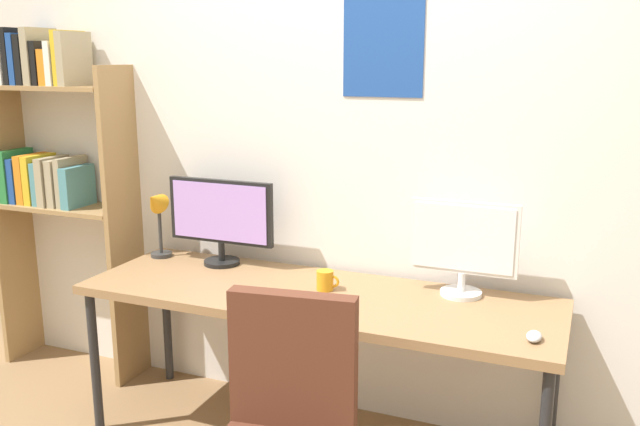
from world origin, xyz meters
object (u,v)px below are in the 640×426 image
(coffee_mug, at_px, (326,280))
(desk_lamp, at_px, (156,212))
(monitor_left, at_px, (221,217))
(monitor_right, at_px, (463,244))
(desk, at_px, (316,303))
(keyboard_main, at_px, (294,308))
(computer_mouse, at_px, (534,336))
(bookshelf, at_px, (52,157))

(coffee_mug, bearing_deg, desk_lamp, 172.21)
(monitor_left, height_order, monitor_right, monitor_left)
(desk, distance_m, monitor_right, 0.70)
(desk, bearing_deg, desk_lamp, 169.25)
(coffee_mug, bearing_deg, keyboard_main, -95.77)
(desk, relative_size, computer_mouse, 22.09)
(keyboard_main, bearing_deg, monitor_left, 143.60)
(computer_mouse, xyz_separation_m, coffee_mug, (-0.91, 0.22, 0.03))
(monitor_right, distance_m, coffee_mug, 0.62)
(monitor_left, bearing_deg, coffee_mug, -14.75)
(monitor_left, xyz_separation_m, desk_lamp, (-0.36, -0.03, 0.00))
(bookshelf, height_order, coffee_mug, bookshelf)
(coffee_mug, bearing_deg, bookshelf, 173.80)
(monitor_left, distance_m, desk_lamp, 0.36)
(desk_lamp, bearing_deg, monitor_right, 1.10)
(monitor_left, xyz_separation_m, monitor_right, (1.20, -0.00, -0.01))
(bookshelf, height_order, desk_lamp, bookshelf)
(desk, bearing_deg, coffee_mug, 59.22)
(desk, relative_size, coffee_mug, 20.01)
(desk_lamp, bearing_deg, coffee_mug, -7.79)
(monitor_right, relative_size, keyboard_main, 1.42)
(monitor_left, height_order, keyboard_main, monitor_left)
(coffee_mug, bearing_deg, computer_mouse, -13.42)
(desk, height_order, coffee_mug, coffee_mug)
(desk_lamp, xyz_separation_m, computer_mouse, (1.90, -0.35, -0.23))
(keyboard_main, distance_m, computer_mouse, 0.94)
(monitor_left, distance_m, keyboard_main, 0.78)
(desk, distance_m, desk_lamp, 1.02)
(monitor_right, bearing_deg, keyboard_main, -143.61)
(bookshelf, xyz_separation_m, keyboard_main, (1.66, -0.46, -0.47))
(desk, distance_m, computer_mouse, 0.96)
(desk, distance_m, keyboard_main, 0.24)
(monitor_right, relative_size, coffee_mug, 4.38)
(desk, xyz_separation_m, monitor_left, (-0.60, 0.21, 0.30))
(keyboard_main, height_order, coffee_mug, coffee_mug)
(desk, xyz_separation_m, monitor_right, (0.60, 0.21, 0.28))
(bookshelf, bearing_deg, desk_lamp, -3.94)
(computer_mouse, height_order, coffee_mug, coffee_mug)
(monitor_left, bearing_deg, monitor_right, -0.00)
(monitor_left, bearing_deg, desk, -19.49)
(bookshelf, bearing_deg, desk, -7.89)
(bookshelf, relative_size, computer_mouse, 19.87)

